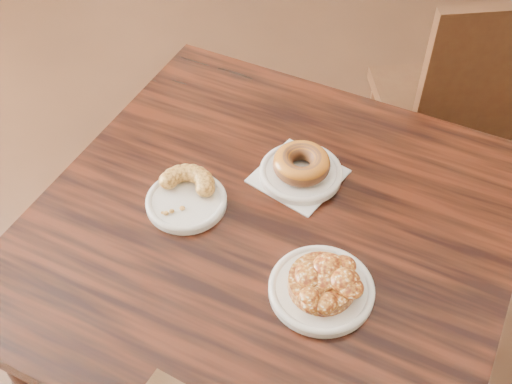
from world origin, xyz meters
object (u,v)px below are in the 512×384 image
(cafe_table, at_px, (267,335))
(glazed_donut, at_px, (302,164))
(cruller_fragment, at_px, (185,194))
(apple_fritter, at_px, (322,281))
(chair_far, at_px, (457,112))

(cafe_table, relative_size, glazed_donut, 7.65)
(glazed_donut, relative_size, cruller_fragment, 0.91)
(cafe_table, distance_m, apple_fritter, 0.43)
(cafe_table, height_order, glazed_donut, glazed_donut)
(cafe_table, bearing_deg, chair_far, 76.74)
(chair_far, height_order, cruller_fragment, chair_far)
(apple_fritter, relative_size, cruller_fragment, 1.31)
(cafe_table, relative_size, apple_fritter, 5.31)
(cruller_fragment, bearing_deg, apple_fritter, -23.58)
(cruller_fragment, bearing_deg, chair_far, 56.87)
(chair_far, xyz_separation_m, apple_fritter, (-0.23, -0.88, 0.33))
(chair_far, xyz_separation_m, cruller_fragment, (-0.50, -0.76, 0.33))
(chair_far, bearing_deg, glazed_donut, 42.20)
(chair_far, bearing_deg, apple_fritter, 53.99)
(apple_fritter, bearing_deg, cruller_fragment, 156.42)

